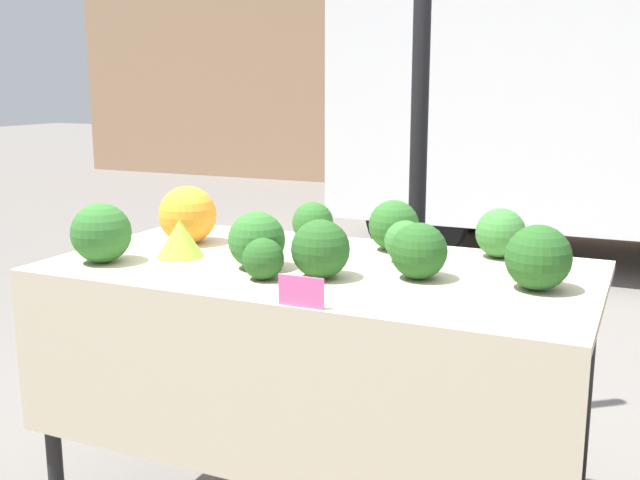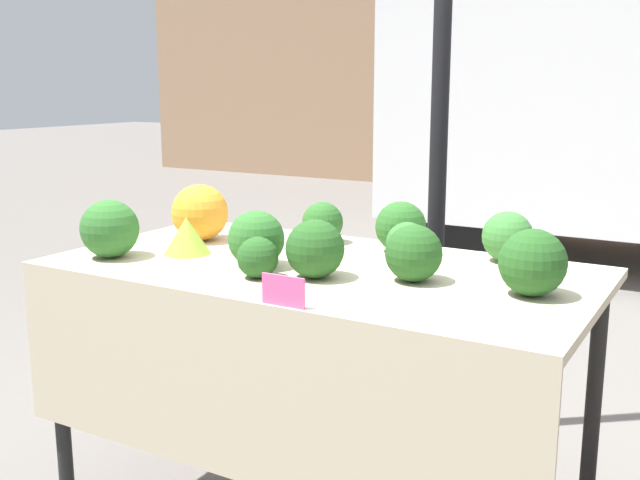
# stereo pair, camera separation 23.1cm
# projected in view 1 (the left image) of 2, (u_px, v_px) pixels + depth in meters

# --- Properties ---
(building_facade) EXTENTS (16.00, 0.60, 4.73)m
(building_facade) POSITION_uv_depth(u_px,v_px,m) (591.00, 11.00, 9.58)
(building_facade) COLOR #9E7A5B
(building_facade) RESTS_ON ground_plane
(tent_pole) EXTENTS (0.07, 0.07, 2.39)m
(tent_pole) POSITION_uv_depth(u_px,v_px,m) (419.00, 150.00, 2.99)
(tent_pole) COLOR black
(tent_pole) RESTS_ON ground_plane
(parked_truck) EXTENTS (4.79, 1.95, 2.86)m
(parked_truck) POSITION_uv_depth(u_px,v_px,m) (627.00, 77.00, 5.95)
(parked_truck) COLOR white
(parked_truck) RESTS_ON ground_plane
(market_table) EXTENTS (1.68, 0.88, 0.90)m
(market_table) POSITION_uv_depth(u_px,v_px,m) (311.00, 307.00, 2.30)
(market_table) COLOR beige
(market_table) RESTS_ON ground_plane
(orange_cauliflower) EXTENTS (0.20, 0.20, 0.20)m
(orange_cauliflower) POSITION_uv_depth(u_px,v_px,m) (188.00, 215.00, 2.64)
(orange_cauliflower) COLOR orange
(orange_cauliflower) RESTS_ON market_table
(romanesco_head) EXTENTS (0.16, 0.16, 0.12)m
(romanesco_head) POSITION_uv_depth(u_px,v_px,m) (180.00, 238.00, 2.43)
(romanesco_head) COLOR #93B238
(romanesco_head) RESTS_ON market_table
(broccoli_head_0) EXTENTS (0.17, 0.17, 0.17)m
(broccoli_head_0) POSITION_uv_depth(u_px,v_px,m) (321.00, 249.00, 2.16)
(broccoli_head_0) COLOR #23511E
(broccoli_head_0) RESTS_ON market_table
(broccoli_head_1) EXTENTS (0.12, 0.12, 0.12)m
(broccoli_head_1) POSITION_uv_depth(u_px,v_px,m) (263.00, 259.00, 2.15)
(broccoli_head_1) COLOR #23511E
(broccoli_head_1) RESTS_ON market_table
(broccoli_head_2) EXTENTS (0.19, 0.19, 0.19)m
(broccoli_head_2) POSITION_uv_depth(u_px,v_px,m) (101.00, 233.00, 2.35)
(broccoli_head_2) COLOR #2D6628
(broccoli_head_2) RESTS_ON market_table
(broccoli_head_3) EXTENTS (0.16, 0.16, 0.16)m
(broccoli_head_3) POSITION_uv_depth(u_px,v_px,m) (501.00, 233.00, 2.42)
(broccoli_head_3) COLOR #387533
(broccoli_head_3) RESTS_ON market_table
(broccoli_head_4) EXTENTS (0.13, 0.13, 0.13)m
(broccoli_head_4) POSITION_uv_depth(u_px,v_px,m) (405.00, 242.00, 2.35)
(broccoli_head_4) COLOR #336B2D
(broccoli_head_4) RESTS_ON market_table
(broccoli_head_5) EXTENTS (0.18, 0.18, 0.18)m
(broccoli_head_5) POSITION_uv_depth(u_px,v_px,m) (538.00, 258.00, 2.04)
(broccoli_head_5) COLOR #23511E
(broccoli_head_5) RESTS_ON market_table
(broccoli_head_6) EXTENTS (0.18, 0.18, 0.18)m
(broccoli_head_6) POSITION_uv_depth(u_px,v_px,m) (257.00, 240.00, 2.28)
(broccoli_head_6) COLOR #2D6628
(broccoli_head_6) RESTS_ON market_table
(broccoli_head_7) EXTENTS (0.17, 0.17, 0.17)m
(broccoli_head_7) POSITION_uv_depth(u_px,v_px,m) (394.00, 225.00, 2.52)
(broccoli_head_7) COLOR #285B23
(broccoli_head_7) RESTS_ON market_table
(broccoli_head_8) EXTENTS (0.15, 0.15, 0.15)m
(broccoli_head_8) POSITION_uv_depth(u_px,v_px,m) (313.00, 222.00, 2.65)
(broccoli_head_8) COLOR #285B23
(broccoli_head_8) RESTS_ON market_table
(broccoli_head_9) EXTENTS (0.16, 0.16, 0.16)m
(broccoli_head_9) POSITION_uv_depth(u_px,v_px,m) (419.00, 251.00, 2.15)
(broccoli_head_9) COLOR #23511E
(broccoli_head_9) RESTS_ON market_table
(price_sign) EXTENTS (0.13, 0.01, 0.08)m
(price_sign) POSITION_uv_depth(u_px,v_px,m) (301.00, 292.00, 1.89)
(price_sign) COLOR #F45B9E
(price_sign) RESTS_ON market_table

